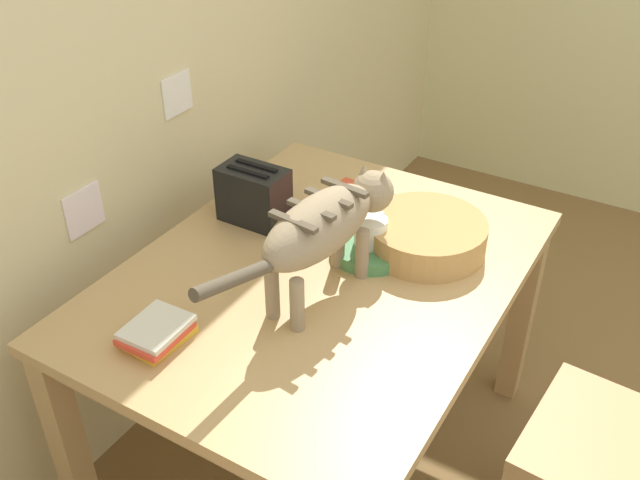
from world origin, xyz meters
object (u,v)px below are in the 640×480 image
saucer_bowl (370,249)px  magazine (345,205)px  book_stack (157,332)px  cat (325,225)px  toaster (254,195)px  dining_table (320,296)px  wooden_chair_far (635,452)px  wicker_basket (426,235)px  coffee_mug (371,231)px

saucer_bowl → magazine: (0.20, 0.19, -0.02)m
saucer_bowl → book_stack: size_ratio=1.31×
cat → toaster: size_ratio=3.51×
dining_table → wooden_chair_far: wooden_chair_far is taller
dining_table → saucer_bowl: size_ratio=5.80×
saucer_bowl → magazine: bearing=43.5°
dining_table → saucer_bowl: saucer_bowl is taller
cat → book_stack: cat is taller
cat → magazine: cat is taller
magazine → toaster: 0.30m
dining_table → wooden_chair_far: 0.89m
cat → book_stack: bearing=-116.3°
saucer_bowl → toaster: toaster is taller
saucer_bowl → book_stack: 0.64m
wicker_basket → toaster: 0.52m
cat → wooden_chair_far: 0.95m
magazine → wicker_basket: (-0.09, -0.31, 0.04)m
coffee_mug → wooden_chair_far: size_ratio=0.14×
saucer_bowl → book_stack: bearing=155.2°
toaster → wooden_chair_far: wooden_chair_far is taller
coffee_mug → dining_table: bearing=150.7°
book_stack → wooden_chair_far: (0.50, -1.06, -0.29)m
coffee_mug → book_stack: 0.64m
dining_table → wicker_basket: 0.34m
magazine → saucer_bowl: bearing=-131.2°
coffee_mug → magazine: bearing=44.0°
magazine → coffee_mug: bearing=-130.8°
saucer_bowl → magazine: 0.27m
magazine → wicker_basket: wicker_basket is taller
dining_table → saucer_bowl: bearing=-29.9°
dining_table → wooden_chair_far: size_ratio=1.34×
wicker_basket → toaster: (-0.12, 0.50, 0.04)m
cat → wicker_basket: bearing=71.6°
magazine → wooden_chair_far: size_ratio=0.31×
saucer_bowl → wicker_basket: 0.16m
dining_table → magazine: bearing=17.8°
coffee_mug → toaster: (-0.02, 0.38, 0.01)m
book_stack → wooden_chair_far: 1.21m
book_stack → toaster: toaster is taller
book_stack → toaster: 0.58m
dining_table → book_stack: bearing=156.8°
book_stack → wicker_basket: (0.68, -0.39, 0.02)m
book_stack → saucer_bowl: bearing=-24.8°
saucer_bowl → wicker_basket: (0.10, -0.12, 0.03)m
saucer_bowl → wooden_chair_far: bearing=-95.5°
dining_table → cat: cat is taller
dining_table → book_stack: book_stack is taller
cat → toaster: cat is taller
saucer_bowl → toaster: 0.39m
wooden_chair_far → coffee_mug: bearing=88.5°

